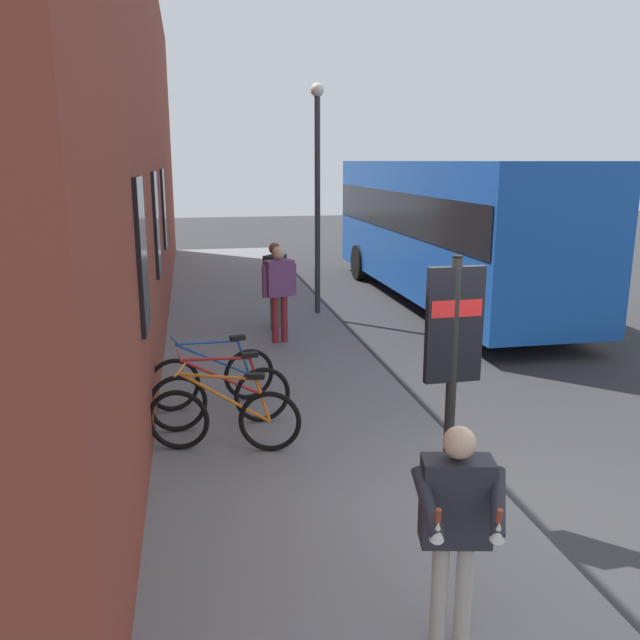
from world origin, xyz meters
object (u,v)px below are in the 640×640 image
Objects in this scene: bicycle_far_end at (225,418)px; street_lamp at (317,179)px; bicycle_end_of_row at (222,397)px; tourist_with_hotdogs at (456,516)px; city_bus at (444,223)px; pedestrian_crossing_street at (279,284)px; pedestrian_near_bus at (275,277)px; bicycle_leaning_wall at (213,377)px; transit_info_sign at (453,341)px.

street_lamp reaches higher than bicycle_far_end.
tourist_with_hotdogs reaches higher than bicycle_end_of_row.
city_bus reaches higher than bicycle_end_of_row.
tourist_with_hotdogs reaches higher than bicycle_far_end.
pedestrian_crossing_street is (4.50, -1.25, 0.68)m from bicycle_far_end.
pedestrian_crossing_street is 0.37× the size of street_lamp.
bicycle_end_of_row is 6.94m from street_lamp.
bicycle_far_end is 0.98× the size of bicycle_end_of_row.
pedestrian_near_bus is at bearing -15.19° from bicycle_end_of_row.
pedestrian_crossing_street is at bearing -23.81° from bicycle_leaning_wall.
tourist_with_hotdogs is at bearing 158.98° from city_bus.
city_bus is at bearing -21.02° from transit_info_sign.
street_lamp is at bearing -5.89° from tourist_with_hotdogs.
city_bus is at bearing -35.83° from bicycle_far_end.
bicycle_far_end and bicycle_leaning_wall have the same top height.
transit_info_sign is at bearing -125.86° from bicycle_far_end.
bicycle_far_end is 1.09× the size of tourist_with_hotdogs.
tourist_with_hotdogs is 10.43m from street_lamp.
street_lamp reaches higher than bicycle_end_of_row.
bicycle_far_end is at bearing 166.69° from pedestrian_near_bus.
pedestrian_crossing_street is 1.03× the size of pedestrian_near_bus.
bicycle_end_of_row is at bearing 164.81° from pedestrian_near_bus.
bicycle_far_end is 1.50m from bicycle_leaning_wall.
bicycle_far_end is 0.72m from bicycle_end_of_row.
transit_info_sign is at bearing -144.33° from bicycle_leaning_wall.
street_lamp is (2.25, -1.14, 1.78)m from pedestrian_crossing_street.
bicycle_far_end is 1.00× the size of bicycle_leaning_wall.
transit_info_sign reaches higher than pedestrian_near_bus.
bicycle_leaning_wall is (1.50, 0.08, 0.00)m from bicycle_far_end.
pedestrian_crossing_street reaches higher than pedestrian_near_bus.
transit_info_sign reaches higher than bicycle_end_of_row.
bicycle_far_end is at bearing 160.57° from street_lamp.
transit_info_sign reaches higher than bicycle_far_end.
pedestrian_crossing_street is (-3.37, 4.44, -0.73)m from city_bus.
city_bus is 5.98× the size of pedestrian_crossing_street.
transit_info_sign is (-2.22, -2.08, 1.21)m from bicycle_end_of_row.
bicycle_leaning_wall is 3.34m from pedestrian_crossing_street.
pedestrian_crossing_street is at bearing 127.23° from city_bus.
city_bus is at bearing -52.77° from pedestrian_crossing_street.
city_bus is at bearing -71.27° from street_lamp.
bicycle_end_of_row is 4.04m from pedestrian_crossing_street.
transit_info_sign reaches higher than pedestrian_crossing_street.
city_bus is 5.04m from pedestrian_near_bus.
tourist_with_hotdogs is 0.33× the size of street_lamp.
bicycle_leaning_wall is (0.79, 0.08, 0.00)m from bicycle_end_of_row.
bicycle_far_end is 3.76m from tourist_with_hotdogs.
city_bus is (7.87, -5.68, 1.41)m from bicycle_far_end.
bicycle_far_end is at bearing 144.17° from city_bus.
bicycle_end_of_row is at bearing 17.59° from tourist_with_hotdogs.
transit_info_sign is (-3.00, -2.16, 1.21)m from bicycle_leaning_wall.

